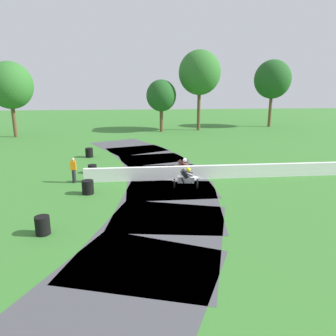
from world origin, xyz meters
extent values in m
plane|color=#38752D|center=(0.00, 0.00, 0.00)|extent=(120.00, 120.00, 0.00)
cube|color=#47474C|center=(-2.65, -12.13, 0.00)|extent=(8.22, 9.45, 0.01)
cube|color=#47474C|center=(-1.15, -8.23, 0.00)|extent=(7.39, 9.12, 0.01)
cube|color=#47474C|center=(-0.26, -4.16, 0.00)|extent=(6.38, 8.59, 0.01)
cube|color=#47474C|center=(0.00, 0.00, 0.00)|extent=(5.44, 7.99, 0.01)
cube|color=#47474C|center=(-0.37, 4.15, 0.00)|extent=(6.57, 8.70, 0.01)
cube|color=#47474C|center=(-1.37, 8.20, 0.00)|extent=(7.54, 9.19, 0.01)
cube|color=#47474C|center=(-2.97, 12.05, 0.00)|extent=(8.34, 9.48, 0.01)
cube|color=white|center=(5.16, 0.07, 0.45)|extent=(21.19, 0.58, 0.90)
cylinder|color=black|center=(1.64, -2.02, 0.29)|extent=(0.18, 0.72, 0.71)
cylinder|color=black|center=(0.26, -1.83, 0.29)|extent=(0.18, 0.72, 0.71)
cube|color=silver|center=(0.94, -1.99, 0.59)|extent=(1.04, 0.49, 0.45)
ellipsoid|color=silver|center=(1.11, -2.07, 0.84)|extent=(0.48, 0.38, 0.29)
cone|color=silver|center=(1.61, -2.11, 0.70)|extent=(0.44, 0.42, 0.46)
cylinder|color=#B2B2B7|center=(0.33, -2.01, 0.48)|extent=(0.42, 0.15, 0.17)
cube|color=#28282D|center=(0.85, -2.06, 0.96)|extent=(0.54, 0.40, 0.61)
sphere|color=yellow|center=(1.06, -2.15, 1.23)|extent=(0.26, 0.26, 0.26)
cylinder|color=#28282D|center=(1.15, -1.93, 1.02)|extent=(0.44, 0.13, 0.24)
cylinder|color=#28282D|center=(1.11, -2.28, 0.95)|extent=(0.44, 0.13, 0.24)
cylinder|color=#28282D|center=(0.79, -1.80, 0.64)|extent=(0.29, 0.18, 0.42)
cylinder|color=#28282D|center=(0.74, -2.15, 0.57)|extent=(0.29, 0.18, 0.42)
cylinder|color=black|center=(1.75, 0.60, 0.29)|extent=(0.12, 0.72, 0.72)
cylinder|color=black|center=(0.35, 0.55, 0.29)|extent=(0.12, 0.72, 0.72)
cube|color=orange|center=(1.05, 0.50, 0.58)|extent=(1.01, 0.40, 0.45)
ellipsoid|color=orange|center=(1.23, 0.45, 0.84)|extent=(0.45, 0.34, 0.30)
cone|color=orange|center=(1.73, 0.50, 0.70)|extent=(0.40, 0.40, 0.47)
cylinder|color=#B2B2B7|center=(0.45, 0.38, 0.48)|extent=(0.41, 0.14, 0.17)
cube|color=#331919|center=(0.97, 0.41, 0.96)|extent=(0.50, 0.42, 0.62)
sphere|color=white|center=(1.19, 0.36, 1.23)|extent=(0.26, 0.26, 0.26)
cylinder|color=#331919|center=(1.25, 0.59, 1.02)|extent=(0.43, 0.15, 0.24)
cylinder|color=#331919|center=(1.26, 0.24, 0.94)|extent=(0.43, 0.15, 0.24)
cylinder|color=#331919|center=(0.86, 0.67, 0.64)|extent=(0.27, 0.20, 0.42)
cylinder|color=#331919|center=(0.88, 0.32, 0.56)|extent=(0.27, 0.20, 0.42)
cylinder|color=black|center=(-5.97, -7.54, 0.10)|extent=(0.62, 0.62, 0.20)
cylinder|color=black|center=(-5.97, -7.54, 0.30)|extent=(0.62, 0.62, 0.20)
cylinder|color=black|center=(-5.97, -7.54, 0.50)|extent=(0.62, 0.62, 0.20)
cylinder|color=black|center=(-5.97, -7.54, 0.70)|extent=(0.62, 0.62, 0.20)
cylinder|color=black|center=(-4.83, -2.42, 0.10)|extent=(0.67, 0.67, 0.20)
cylinder|color=black|center=(-4.83, -2.42, 0.30)|extent=(0.67, 0.67, 0.20)
cylinder|color=black|center=(-4.83, -2.42, 0.50)|extent=(0.67, 0.67, 0.20)
cylinder|color=black|center=(-4.83, -2.42, 0.70)|extent=(0.67, 0.67, 0.20)
cylinder|color=black|center=(-5.18, 2.15, 0.10)|extent=(0.62, 0.62, 0.20)
cylinder|color=black|center=(-5.18, 2.15, 0.30)|extent=(0.62, 0.62, 0.20)
cylinder|color=black|center=(-5.18, 2.15, 0.50)|extent=(0.62, 0.62, 0.20)
cylinder|color=black|center=(-6.14, 7.36, 0.10)|extent=(0.65, 0.65, 0.20)
cylinder|color=black|center=(-6.14, 7.36, 0.30)|extent=(0.65, 0.65, 0.20)
cylinder|color=black|center=(-6.14, 7.36, 0.50)|extent=(0.65, 0.65, 0.20)
cylinder|color=black|center=(-6.14, 7.36, 0.70)|extent=(0.65, 0.65, 0.20)
cylinder|color=#232328|center=(-6.04, -0.13, 0.43)|extent=(0.24, 0.24, 0.86)
cube|color=orange|center=(-6.04, -0.13, 1.14)|extent=(0.34, 0.22, 0.56)
sphere|color=tan|center=(-6.04, -0.13, 1.53)|extent=(0.20, 0.20, 0.20)
cylinder|color=brown|center=(6.31, 23.15, 2.62)|extent=(0.44, 0.44, 5.23)
ellipsoid|color=#2D6B28|center=(6.31, 23.15, 7.57)|extent=(5.50, 5.50, 5.78)
cylinder|color=brown|center=(-16.44, 19.30, 1.91)|extent=(0.44, 0.44, 3.81)
ellipsoid|color=#2D6B28|center=(-16.44, 19.30, 5.98)|extent=(5.11, 5.11, 5.37)
cylinder|color=brown|center=(1.18, 22.21, 1.51)|extent=(0.44, 0.44, 3.03)
ellipsoid|color=#1E511E|center=(1.18, 22.21, 4.67)|extent=(3.86, 3.86, 4.05)
cylinder|color=brown|center=(17.39, 25.84, 2.28)|extent=(0.44, 0.44, 4.56)
ellipsoid|color=#1E511E|center=(17.39, 25.84, 6.76)|extent=(5.18, 5.18, 5.44)
camera|label=1|loc=(-1.83, -20.57, 6.20)|focal=34.67mm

